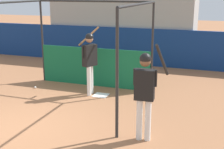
{
  "coord_description": "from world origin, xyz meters",
  "views": [
    {
      "loc": [
        4.36,
        -5.5,
        3.13
      ],
      "look_at": [
        1.79,
        1.76,
        1.05
      ],
      "focal_mm": 50.0,
      "sensor_mm": 36.0,
      "label": 1
    }
  ],
  "objects": [
    {
      "name": "batting_cage",
      "position": [
        0.41,
        3.31,
        1.19
      ],
      "size": [
        3.97,
        3.5,
        2.84
      ],
      "color": "#282828",
      "rests_on": "ground"
    },
    {
      "name": "baseball",
      "position": [
        -1.31,
        2.92,
        0.04
      ],
      "size": [
        0.07,
        0.07,
        0.07
      ],
      "color": "white",
      "rests_on": "ground"
    },
    {
      "name": "bleacher_section",
      "position": [
        0.0,
        8.62,
        1.43
      ],
      "size": [
        6.5,
        2.4,
        2.86
      ],
      "color": "#9E9E99",
      "rests_on": "ground"
    },
    {
      "name": "ground_plane",
      "position": [
        0.0,
        0.0,
        0.0
      ],
      "size": [
        60.0,
        60.0,
        0.0
      ],
      "primitive_type": "plane",
      "color": "#9E6642"
    },
    {
      "name": "outfield_wall",
      "position": [
        0.0,
        7.36,
        0.79
      ],
      "size": [
        24.0,
        0.12,
        1.58
      ],
      "color": "navy",
      "rests_on": "ground"
    },
    {
      "name": "player_waiting",
      "position": [
        2.95,
        0.54,
        1.18
      ],
      "size": [
        0.71,
        0.51,
        2.14
      ],
      "rotation": [
        0.0,
        0.0,
        0.08
      ],
      "color": "white",
      "rests_on": "ground"
    },
    {
      "name": "player_batter",
      "position": [
        0.64,
        2.99,
        1.17
      ],
      "size": [
        0.6,
        0.94,
        2.05
      ],
      "rotation": [
        0.0,
        0.0,
        1.15
      ],
      "color": "white",
      "rests_on": "ground"
    },
    {
      "name": "home_plate",
      "position": [
        1.0,
        2.98,
        0.01
      ],
      "size": [
        0.44,
        0.44,
        0.02
      ],
      "color": "white",
      "rests_on": "ground"
    }
  ]
}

